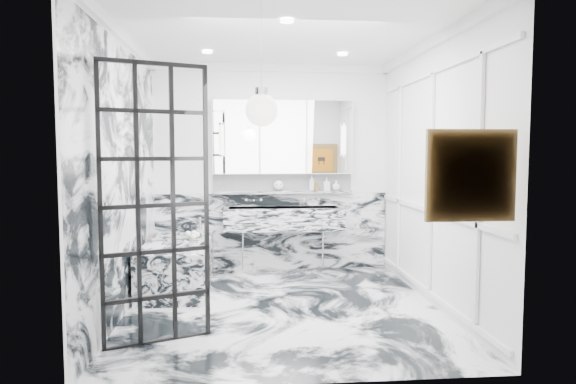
{
  "coord_description": "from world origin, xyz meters",
  "views": [
    {
      "loc": [
        -0.41,
        -5.24,
        1.62
      ],
      "look_at": [
        0.11,
        0.5,
        1.17
      ],
      "focal_mm": 32.0,
      "sensor_mm": 36.0,
      "label": 1
    }
  ],
  "objects": [
    {
      "name": "flower_vase",
      "position": [
        -0.93,
        0.16,
        0.61
      ],
      "size": [
        0.08,
        0.08,
        0.12
      ],
      "primitive_type": "cylinder",
      "color": "silver",
      "rests_on": "bathtub"
    },
    {
      "name": "sconce_right",
      "position": [
        0.97,
        1.63,
        1.78
      ],
      "size": [
        0.07,
        0.07,
        0.4
      ],
      "primitive_type": "cylinder",
      "color": "white",
      "rests_on": "mirror_cabinet"
    },
    {
      "name": "soap_bottle_b",
      "position": [
        0.75,
        1.71,
        1.18
      ],
      "size": [
        0.08,
        0.09,
        0.18
      ],
      "primitive_type": "imported",
      "rotation": [
        0.0,
        0.0,
        0.01
      ],
      "color": "#4C4C51",
      "rests_on": "ledge"
    },
    {
      "name": "wall_left",
      "position": [
        -1.6,
        0.0,
        1.4
      ],
      "size": [
        0.0,
        3.6,
        3.6
      ],
      "primitive_type": "plane",
      "rotation": [
        1.57,
        0.0,
        1.57
      ],
      "color": "white",
      "rests_on": "floor"
    },
    {
      "name": "wall_right",
      "position": [
        1.6,
        0.0,
        1.4
      ],
      "size": [
        0.0,
        3.6,
        3.6
      ],
      "primitive_type": "plane",
      "rotation": [
        1.57,
        0.0,
        -1.57
      ],
      "color": "white",
      "rests_on": "floor"
    },
    {
      "name": "trough_sink",
      "position": [
        0.15,
        1.55,
        0.73
      ],
      "size": [
        1.6,
        0.45,
        0.3
      ],
      "primitive_type": "cube",
      "color": "silver",
      "rests_on": "wall_back"
    },
    {
      "name": "crittall_door",
      "position": [
        -1.13,
        -0.89,
        1.17
      ],
      "size": [
        0.83,
        0.36,
        2.34
      ],
      "primitive_type": null,
      "rotation": [
        0.0,
        0.0,
        0.37
      ],
      "color": "black",
      "rests_on": "floor"
    },
    {
      "name": "floor",
      "position": [
        0.0,
        0.0,
        0.0
      ],
      "size": [
        3.6,
        3.6,
        0.0
      ],
      "primitive_type": "plane",
      "color": "silver",
      "rests_on": "ground"
    },
    {
      "name": "pendant_light",
      "position": [
        -0.26,
        -1.28,
        1.94
      ],
      "size": [
        0.25,
        0.25,
        0.25
      ],
      "primitive_type": "sphere",
      "color": "white",
      "rests_on": "ceiling"
    },
    {
      "name": "mirror_cabinet",
      "position": [
        0.15,
        1.73,
        1.82
      ],
      "size": [
        1.9,
        0.16,
        1.0
      ],
      "primitive_type": "cube",
      "color": "white",
      "rests_on": "wall_back"
    },
    {
      "name": "subway_tile",
      "position": [
        0.15,
        1.78,
        1.21
      ],
      "size": [
        1.9,
        0.03,
        0.23
      ],
      "primitive_type": "cube",
      "color": "white",
      "rests_on": "wall_back"
    },
    {
      "name": "marble_clad_left",
      "position": [
        -1.59,
        0.0,
        1.34
      ],
      "size": [
        0.02,
        3.56,
        2.68
      ],
      "primitive_type": "cube",
      "color": "silver",
      "rests_on": "floor"
    },
    {
      "name": "face_pot",
      "position": [
        0.09,
        1.71,
        1.17
      ],
      "size": [
        0.13,
        0.13,
        0.13
      ],
      "primitive_type": "sphere",
      "color": "white",
      "rests_on": "ledge"
    },
    {
      "name": "soap_bottle_a",
      "position": [
        0.55,
        1.71,
        1.19
      ],
      "size": [
        0.1,
        0.1,
        0.21
      ],
      "primitive_type": "imported",
      "rotation": [
        0.0,
        0.0,
        -0.23
      ],
      "color": "#8C5919",
      "rests_on": "ledge"
    },
    {
      "name": "panel_molding",
      "position": [
        1.58,
        0.0,
        1.3
      ],
      "size": [
        0.03,
        3.4,
        2.3
      ],
      "primitive_type": "cube",
      "color": "white",
      "rests_on": "floor"
    },
    {
      "name": "ceiling",
      "position": [
        0.0,
        0.0,
        2.8
      ],
      "size": [
        3.6,
        3.6,
        0.0
      ],
      "primitive_type": "plane",
      "rotation": [
        3.14,
        0.0,
        0.0
      ],
      "color": "white",
      "rests_on": "wall_back"
    },
    {
      "name": "bathtub",
      "position": [
        -1.18,
        0.9,
        0.28
      ],
      "size": [
        0.75,
        1.65,
        0.55
      ],
      "primitive_type": "cube",
      "color": "silver",
      "rests_on": "floor"
    },
    {
      "name": "wall_front",
      "position": [
        0.0,
        -1.8,
        1.4
      ],
      "size": [
        3.6,
        0.0,
        3.6
      ],
      "primitive_type": "plane",
      "rotation": [
        -1.57,
        0.0,
        0.0
      ],
      "color": "white",
      "rests_on": "floor"
    },
    {
      "name": "soap_bottle_c",
      "position": [
        0.88,
        1.71,
        1.16
      ],
      "size": [
        0.11,
        0.11,
        0.14
      ],
      "primitive_type": "imported",
      "rotation": [
        0.0,
        0.0,
        0.07
      ],
      "color": "silver",
      "rests_on": "ledge"
    },
    {
      "name": "artwork",
      "position": [
        1.2,
        -1.76,
        1.45
      ],
      "size": [
        0.55,
        0.05,
        0.55
      ],
      "primitive_type": "cube",
      "color": "orange",
      "rests_on": "wall_front"
    },
    {
      "name": "sconce_left",
      "position": [
        -0.67,
        1.63,
        1.78
      ],
      "size": [
        0.07,
        0.07,
        0.4
      ],
      "primitive_type": "cylinder",
      "color": "white",
      "rests_on": "mirror_cabinet"
    },
    {
      "name": "amber_bottle",
      "position": [
        0.61,
        1.71,
        1.14
      ],
      "size": [
        0.04,
        0.04,
        0.1
      ],
      "primitive_type": "cylinder",
      "color": "#8C5919",
      "rests_on": "ledge"
    },
    {
      "name": "wall_back",
      "position": [
        0.0,
        1.8,
        1.4
      ],
      "size": [
        3.6,
        0.0,
        3.6
      ],
      "primitive_type": "plane",
      "rotation": [
        1.57,
        0.0,
        0.0
      ],
      "color": "white",
      "rests_on": "floor"
    },
    {
      "name": "ledge",
      "position": [
        0.15,
        1.72,
        1.07
      ],
      "size": [
        1.9,
        0.14,
        0.04
      ],
      "primitive_type": "cube",
      "color": "silver",
      "rests_on": "wall_back"
    },
    {
      "name": "marble_clad_back",
      "position": [
        0.0,
        1.78,
        0.53
      ],
      "size": [
        3.18,
        0.05,
        1.05
      ],
      "primitive_type": "cube",
      "color": "silver",
      "rests_on": "floor"
    }
  ]
}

